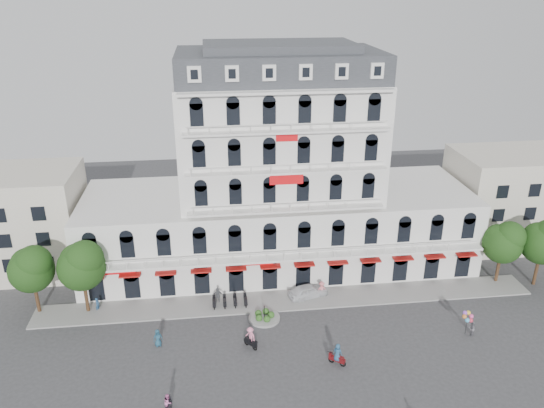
{
  "coord_description": "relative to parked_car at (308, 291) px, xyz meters",
  "views": [
    {
      "loc": [
        -7.67,
        -38.76,
        31.73
      ],
      "look_at": [
        -1.73,
        10.0,
        10.96
      ],
      "focal_mm": 35.0,
      "sensor_mm": 36.0,
      "label": 1
    }
  ],
  "objects": [
    {
      "name": "ground",
      "position": [
        -2.15,
        -9.5,
        -0.74
      ],
      "size": [
        120.0,
        120.0,
        0.0
      ],
      "primitive_type": "plane",
      "color": "#38383A",
      "rests_on": "ground"
    },
    {
      "name": "sidewalk",
      "position": [
        -2.15,
        -0.5,
        -0.66
      ],
      "size": [
        53.0,
        4.0,
        0.16
      ],
      "primitive_type": "cube",
      "color": "gray",
      "rests_on": "ground"
    },
    {
      "name": "main_building",
      "position": [
        -2.15,
        8.5,
        9.22
      ],
      "size": [
        45.0,
        15.0,
        25.8
      ],
      "color": "silver",
      "rests_on": "ground"
    },
    {
      "name": "flank_building_west",
      "position": [
        -32.15,
        10.5,
        5.26
      ],
      "size": [
        14.0,
        10.0,
        12.0
      ],
      "primitive_type": "cube",
      "color": "beige",
      "rests_on": "ground"
    },
    {
      "name": "flank_building_east",
      "position": [
        27.85,
        10.5,
        5.26
      ],
      "size": [
        14.0,
        10.0,
        12.0
      ],
      "primitive_type": "cube",
      "color": "beige",
      "rests_on": "ground"
    },
    {
      "name": "traffic_island",
      "position": [
        -5.15,
        -3.5,
        -0.49
      ],
      "size": [
        3.2,
        3.2,
        1.6
      ],
      "color": "gray",
      "rests_on": "ground"
    },
    {
      "name": "parked_scooter_row",
      "position": [
        -8.5,
        -0.7,
        -0.74
      ],
      "size": [
        4.4,
        1.8,
        1.1
      ],
      "primitive_type": null,
      "color": "black",
      "rests_on": "ground"
    },
    {
      "name": "tree_west_outer",
      "position": [
        -28.1,
        0.48,
        4.61
      ],
      "size": [
        4.5,
        4.48,
        7.76
      ],
      "color": "#382314",
      "rests_on": "ground"
    },
    {
      "name": "tree_west_inner",
      "position": [
        -23.1,
        -0.02,
        4.94
      ],
      "size": [
        4.76,
        4.76,
        8.25
      ],
      "color": "#382314",
      "rests_on": "ground"
    },
    {
      "name": "tree_east_inner",
      "position": [
        21.9,
        0.48,
        4.47
      ],
      "size": [
        4.4,
        4.37,
        7.57
      ],
      "color": "#382314",
      "rests_on": "ground"
    },
    {
      "name": "tree_east_outer",
      "position": [
        25.9,
        -0.52,
        4.81
      ],
      "size": [
        4.65,
        4.65,
        8.05
      ],
      "color": "#382314",
      "rests_on": "ground"
    },
    {
      "name": "parked_car",
      "position": [
        0.0,
        0.0,
        0.0
      ],
      "size": [
        4.67,
        2.9,
        1.48
      ],
      "primitive_type": "imported",
      "rotation": [
        0.0,
        0.0,
        1.85
      ],
      "color": "silver",
      "rests_on": "ground"
    },
    {
      "name": "rider_southwest",
      "position": [
        -14.04,
        -15.26,
        0.24
      ],
      "size": [
        0.63,
        1.7,
        1.98
      ],
      "rotation": [
        0.0,
        0.0,
        1.49
      ],
      "color": "black",
      "rests_on": "ground"
    },
    {
      "name": "rider_east",
      "position": [
        0.57,
        -11.13,
        0.34
      ],
      "size": [
        1.44,
        1.17,
        2.18
      ],
      "rotation": [
        0.0,
        0.0,
        2.51
      ],
      "color": "maroon",
      "rests_on": "ground"
    },
    {
      "name": "rider_center",
      "position": [
        -6.92,
        -7.83,
        0.44
      ],
      "size": [
        1.22,
        1.39,
        2.23
      ],
      "rotation": [
        0.0,
        0.0,
        5.4
      ],
      "color": "black",
      "rests_on": "ground"
    },
    {
      "name": "pedestrian_left",
      "position": [
        -15.52,
        -6.51,
        0.14
      ],
      "size": [
        0.99,
        0.79,
        1.76
      ],
      "primitive_type": "imported",
      "rotation": [
        0.0,
        0.0,
        0.3
      ],
      "color": "navy",
      "rests_on": "ground"
    },
    {
      "name": "pedestrian_mid",
      "position": [
        -9.73,
        0.0,
        0.18
      ],
      "size": [
        1.09,
        0.47,
        1.84
      ],
      "primitive_type": "imported",
      "rotation": [
        0.0,
        0.0,
        3.16
      ],
      "color": "#5B5D63",
      "rests_on": "ground"
    },
    {
      "name": "pedestrian_right",
      "position": [
        1.48,
        0.0,
        0.14
      ],
      "size": [
        1.2,
        0.75,
        1.77
      ],
      "primitive_type": "imported",
      "rotation": [
        0.0,
        0.0,
        3.22
      ],
      "color": "#E0767F",
      "rests_on": "ground"
    },
    {
      "name": "pedestrian_far",
      "position": [
        -22.15,
        0.0,
        0.04
      ],
      "size": [
        0.55,
        0.66,
        1.56
      ],
      "primitive_type": "imported",
      "rotation": [
        0.0,
        0.0,
        1.2
      ],
      "color": "#284E79",
      "rests_on": "ground"
    },
    {
      "name": "balloon_vendor",
      "position": [
        14.23,
        -8.46,
        0.55
      ],
      "size": [
        1.44,
        1.31,
        2.45
      ],
      "color": "slate",
      "rests_on": "ground"
    }
  ]
}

